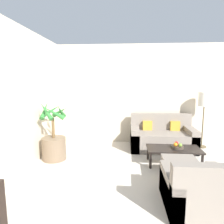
{
  "coord_description": "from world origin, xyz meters",
  "views": [
    {
      "loc": [
        -1.18,
        1.17,
        1.68
      ],
      "look_at": [
        -1.51,
        5.71,
        1.0
      ],
      "focal_mm": 32.0,
      "sensor_mm": 36.0,
      "label": 1
    }
  ],
  "objects_px": {
    "floor_lamp": "(204,102)",
    "orange_fruit": "(175,145)",
    "potted_palm": "(54,142)",
    "ottoman": "(180,170)",
    "fruit_bowl": "(178,147)",
    "armchair": "(197,191)",
    "apple_green": "(180,145)",
    "sofa_loveseat": "(162,138)",
    "coffee_table": "(174,150)",
    "apple_red": "(176,143)"
  },
  "relations": [
    {
      "from": "floor_lamp",
      "to": "orange_fruit",
      "type": "height_order",
      "value": "floor_lamp"
    },
    {
      "from": "potted_palm",
      "to": "ottoman",
      "type": "height_order",
      "value": "potted_palm"
    },
    {
      "from": "fruit_bowl",
      "to": "armchair",
      "type": "xyz_separation_m",
      "value": [
        -0.1,
        -1.47,
        -0.12
      ]
    },
    {
      "from": "potted_palm",
      "to": "apple_green",
      "type": "xyz_separation_m",
      "value": [
        2.66,
        -0.14,
        0.04
      ]
    },
    {
      "from": "sofa_loveseat",
      "to": "floor_lamp",
      "type": "height_order",
      "value": "floor_lamp"
    },
    {
      "from": "coffee_table",
      "to": "apple_red",
      "type": "relative_size",
      "value": 13.8
    },
    {
      "from": "sofa_loveseat",
      "to": "ottoman",
      "type": "distance_m",
      "value": 1.68
    },
    {
      "from": "sofa_loveseat",
      "to": "orange_fruit",
      "type": "bearing_deg",
      "value": -85.0
    },
    {
      "from": "coffee_table",
      "to": "fruit_bowl",
      "type": "bearing_deg",
      "value": 5.36
    },
    {
      "from": "coffee_table",
      "to": "fruit_bowl",
      "type": "xyz_separation_m",
      "value": [
        0.08,
        0.01,
        0.07
      ]
    },
    {
      "from": "apple_red",
      "to": "orange_fruit",
      "type": "distance_m",
      "value": 0.11
    },
    {
      "from": "coffee_table",
      "to": "fruit_bowl",
      "type": "height_order",
      "value": "fruit_bowl"
    },
    {
      "from": "sofa_loveseat",
      "to": "armchair",
      "type": "xyz_separation_m",
      "value": [
        0.05,
        -2.45,
        -0.04
      ]
    },
    {
      "from": "sofa_loveseat",
      "to": "apple_green",
      "type": "xyz_separation_m",
      "value": [
        0.18,
        -1.04,
        0.14
      ]
    },
    {
      "from": "floor_lamp",
      "to": "armchair",
      "type": "bearing_deg",
      "value": -110.99
    },
    {
      "from": "sofa_loveseat",
      "to": "fruit_bowl",
      "type": "relative_size",
      "value": 6.45
    },
    {
      "from": "potted_palm",
      "to": "apple_green",
      "type": "relative_size",
      "value": 17.16
    },
    {
      "from": "coffee_table",
      "to": "orange_fruit",
      "type": "xyz_separation_m",
      "value": [
        0.02,
        -0.04,
        0.13
      ]
    },
    {
      "from": "orange_fruit",
      "to": "ottoman",
      "type": "bearing_deg",
      "value": -96.12
    },
    {
      "from": "armchair",
      "to": "ottoman",
      "type": "distance_m",
      "value": 0.78
    },
    {
      "from": "potted_palm",
      "to": "ottoman",
      "type": "xyz_separation_m",
      "value": [
        2.5,
        -0.78,
        -0.2
      ]
    },
    {
      "from": "apple_red",
      "to": "ottoman",
      "type": "xyz_separation_m",
      "value": [
        -0.11,
        -0.75,
        -0.24
      ]
    },
    {
      "from": "floor_lamp",
      "to": "fruit_bowl",
      "type": "relative_size",
      "value": 5.88
    },
    {
      "from": "apple_green",
      "to": "armchair",
      "type": "distance_m",
      "value": 1.43
    },
    {
      "from": "floor_lamp",
      "to": "sofa_loveseat",
      "type": "bearing_deg",
      "value": -169.23
    },
    {
      "from": "floor_lamp",
      "to": "armchair",
      "type": "xyz_separation_m",
      "value": [
        -1.02,
        -2.65,
        -0.94
      ]
    },
    {
      "from": "fruit_bowl",
      "to": "orange_fruit",
      "type": "xyz_separation_m",
      "value": [
        -0.06,
        -0.04,
        0.06
      ]
    },
    {
      "from": "fruit_bowl",
      "to": "apple_green",
      "type": "distance_m",
      "value": 0.09
    },
    {
      "from": "coffee_table",
      "to": "apple_green",
      "type": "bearing_deg",
      "value": -25.9
    },
    {
      "from": "floor_lamp",
      "to": "apple_green",
      "type": "relative_size",
      "value": 19.12
    },
    {
      "from": "potted_palm",
      "to": "coffee_table",
      "type": "distance_m",
      "value": 2.55
    },
    {
      "from": "armchair",
      "to": "apple_green",
      "type": "bearing_deg",
      "value": 84.6
    },
    {
      "from": "coffee_table",
      "to": "apple_red",
      "type": "distance_m",
      "value": 0.16
    },
    {
      "from": "apple_red",
      "to": "orange_fruit",
      "type": "height_order",
      "value": "orange_fruit"
    },
    {
      "from": "coffee_table",
      "to": "armchair",
      "type": "xyz_separation_m",
      "value": [
        -0.02,
        -1.47,
        -0.06
      ]
    },
    {
      "from": "sofa_loveseat",
      "to": "orange_fruit",
      "type": "height_order",
      "value": "sofa_loveseat"
    },
    {
      "from": "potted_palm",
      "to": "apple_red",
      "type": "distance_m",
      "value": 2.61
    },
    {
      "from": "fruit_bowl",
      "to": "armchair",
      "type": "height_order",
      "value": "armchair"
    },
    {
      "from": "potted_palm",
      "to": "armchair",
      "type": "distance_m",
      "value": 2.97
    },
    {
      "from": "potted_palm",
      "to": "ottoman",
      "type": "distance_m",
      "value": 2.62
    },
    {
      "from": "apple_red",
      "to": "apple_green",
      "type": "distance_m",
      "value": 0.12
    },
    {
      "from": "orange_fruit",
      "to": "floor_lamp",
      "type": "bearing_deg",
      "value": 51.44
    },
    {
      "from": "ottoman",
      "to": "sofa_loveseat",
      "type": "bearing_deg",
      "value": 90.64
    },
    {
      "from": "floor_lamp",
      "to": "ottoman",
      "type": "distance_m",
      "value": 2.37
    },
    {
      "from": "fruit_bowl",
      "to": "apple_red",
      "type": "distance_m",
      "value": 0.09
    },
    {
      "from": "potted_palm",
      "to": "fruit_bowl",
      "type": "xyz_separation_m",
      "value": [
        2.62,
        -0.08,
        -0.02
      ]
    },
    {
      "from": "potted_palm",
      "to": "orange_fruit",
      "type": "distance_m",
      "value": 2.57
    },
    {
      "from": "sofa_loveseat",
      "to": "apple_red",
      "type": "bearing_deg",
      "value": -81.78
    },
    {
      "from": "sofa_loveseat",
      "to": "apple_red",
      "type": "height_order",
      "value": "sofa_loveseat"
    },
    {
      "from": "fruit_bowl",
      "to": "armchair",
      "type": "bearing_deg",
      "value": -93.88
    }
  ]
}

